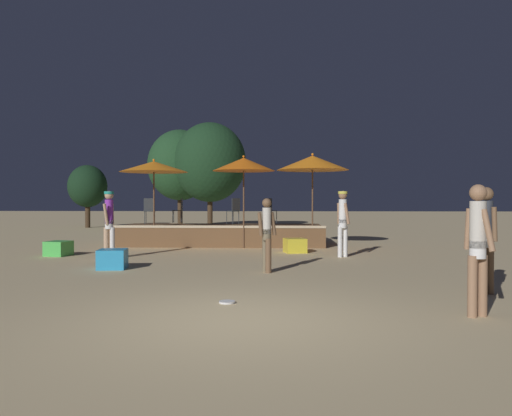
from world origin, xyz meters
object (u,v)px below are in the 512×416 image
object	(u,v)px
person_0	(486,235)
background_tree_0	(180,165)
person_2	(267,233)
person_4	(343,219)
bistro_chair_1	(234,208)
bistro_chair_2	(269,208)
cube_seat_2	(112,259)
person_3	(109,220)
background_tree_1	(210,162)
patio_umbrella_0	(154,167)
cube_seat_0	(58,248)
patio_umbrella_2	(313,163)
frisbee_disc	(227,302)
cube_seat_1	(295,246)
patio_umbrella_1	(244,165)
person_1	(478,243)
bistro_chair_0	(149,208)
bistro_chair_3	(180,208)
background_tree_2	(88,186)

from	to	relation	value
person_0	background_tree_0	size ratio (longest dim) A/B	0.33
person_2	person_4	bearing A→B (deg)	-61.34
bistro_chair_1	bistro_chair_2	distance (m)	1.49
cube_seat_2	bistro_chair_1	xyz separation A→B (m)	(2.30, 6.04, 1.06)
person_0	person_4	xyz separation A→B (m)	(-1.71, 5.37, 0.06)
person_3	background_tree_1	distance (m)	13.98
patio_umbrella_0	cube_seat_0	world-z (taller)	patio_umbrella_0
patio_umbrella_2	person_2	xyz separation A→B (m)	(-1.38, -5.49, -1.93)
cube_seat_0	background_tree_1	xyz separation A→B (m)	(2.55, 13.07, 3.40)
cube_seat_0	frisbee_disc	size ratio (longest dim) A/B	2.82
person_2	bistro_chair_1	xyz separation A→B (m)	(-1.28, 6.45, 0.42)
cube_seat_1	person_2	xyz separation A→B (m)	(-0.76, -4.08, 0.65)
person_3	bistro_chair_2	xyz separation A→B (m)	(4.23, 5.02, 0.23)
patio_umbrella_1	bistro_chair_2	bearing A→B (deg)	67.22
person_4	person_1	bearing A→B (deg)	66.32
patio_umbrella_1	frisbee_disc	xyz separation A→B (m)	(0.34, -8.67, -2.73)
person_2	bistro_chair_2	world-z (taller)	bistro_chair_2
patio_umbrella_1	person_0	xyz separation A→B (m)	(4.63, -7.78, -1.74)
patio_umbrella_0	person_0	bearing A→B (deg)	-45.75
patio_umbrella_1	frisbee_disc	bearing A→B (deg)	-87.77
background_tree_0	bistro_chair_0	bearing A→B (deg)	-84.49
patio_umbrella_1	bistro_chair_1	bearing A→B (deg)	110.73
bistro_chair_0	bistro_chair_3	world-z (taller)	same
cube_seat_0	frisbee_disc	bearing A→B (deg)	-48.80
bistro_chair_1	bistro_chair_3	bearing A→B (deg)	-72.43
patio_umbrella_2	person_1	world-z (taller)	patio_umbrella_2
person_2	background_tree_2	size ratio (longest dim) A/B	0.46
background_tree_0	background_tree_2	size ratio (longest dim) A/B	1.56
bistro_chair_3	person_2	bearing A→B (deg)	19.21
person_4	bistro_chair_0	distance (m)	7.10
patio_umbrella_0	person_2	bearing A→B (deg)	-54.62
cube_seat_0	background_tree_1	distance (m)	13.74
person_2	person_4	size ratio (longest dim) A/B	0.89
person_2	person_3	bearing A→B (deg)	34.79
background_tree_2	bistro_chair_0	bearing A→B (deg)	-59.22
cube_seat_0	patio_umbrella_2	bearing A→B (deg)	18.97
patio_umbrella_1	background_tree_2	distance (m)	14.95
person_1	bistro_chair_3	distance (m)	13.16
person_1	background_tree_1	distance (m)	21.19
patio_umbrella_1	bistro_chair_3	size ratio (longest dim) A/B	3.39
person_3	person_4	size ratio (longest dim) A/B	0.99
bistro_chair_3	person_0	bearing A→B (deg)	30.70
cube_seat_1	background_tree_1	world-z (taller)	background_tree_1
person_3	person_1	bearing A→B (deg)	147.48
bistro_chair_0	background_tree_0	bearing A→B (deg)	-90.92
person_4	background_tree_1	distance (m)	14.37
patio_umbrella_1	person_3	distance (m)	4.92
cube_seat_1	person_3	size ratio (longest dim) A/B	0.40
person_3	background_tree_1	bearing A→B (deg)	-85.19
person_3	bistro_chair_1	bearing A→B (deg)	-117.74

